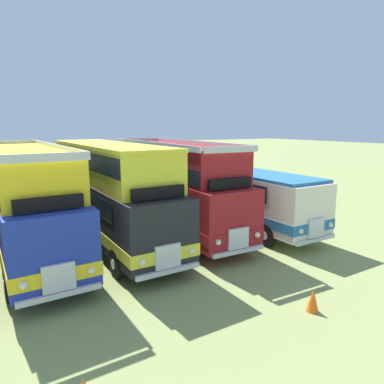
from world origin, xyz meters
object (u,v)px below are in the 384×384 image
object	(u,v)px
bus_second_in_row	(27,197)
cone_near_end	(313,300)
bus_fourth_in_row	(173,184)
bus_fifth_in_row	(232,191)
bus_third_in_row	(109,188)

from	to	relation	value
bus_second_in_row	cone_near_end	world-z (taller)	bus_second_in_row
bus_second_in_row	bus_fourth_in_row	bearing A→B (deg)	1.34
bus_fourth_in_row	bus_fifth_in_row	size ratio (longest dim) A/B	0.98
bus_second_in_row	cone_near_end	bearing A→B (deg)	-54.39
bus_second_in_row	bus_fourth_in_row	distance (m)	6.79
bus_second_in_row	bus_fourth_in_row	size ratio (longest dim) A/B	1.04
cone_near_end	bus_second_in_row	bearing A→B (deg)	125.61
bus_fourth_in_row	bus_fifth_in_row	world-z (taller)	bus_fourth_in_row
bus_second_in_row	bus_fifth_in_row	world-z (taller)	bus_second_in_row
bus_fifth_in_row	bus_fourth_in_row	bearing A→B (deg)	172.71
bus_fifth_in_row	bus_second_in_row	bearing A→B (deg)	178.45
bus_second_in_row	bus_fifth_in_row	size ratio (longest dim) A/B	1.01
bus_third_in_row	bus_fifth_in_row	size ratio (longest dim) A/B	0.98
bus_third_in_row	bus_fourth_in_row	distance (m)	3.42
bus_third_in_row	bus_fourth_in_row	world-z (taller)	bus_fourth_in_row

